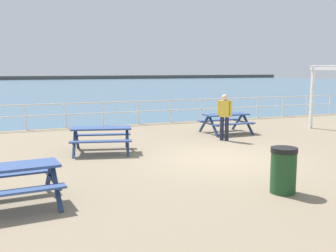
{
  "coord_description": "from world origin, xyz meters",
  "views": [
    {
      "loc": [
        -5.44,
        -9.65,
        2.53
      ],
      "look_at": [
        -1.01,
        1.46,
        0.8
      ],
      "focal_mm": 42.03,
      "sensor_mm": 36.0,
      "label": 1
    }
  ],
  "objects": [
    {
      "name": "ground_plane",
      "position": [
        0.0,
        0.0,
        -0.1
      ],
      "size": [
        30.0,
        24.0,
        0.2
      ],
      "primitive_type": "cube",
      "color": "gray"
    },
    {
      "name": "sea_band",
      "position": [
        0.0,
        52.75,
        0.0
      ],
      "size": [
        142.0,
        90.0,
        0.01
      ],
      "primitive_type": "cube",
      "color": "#476B84",
      "rests_on": "ground"
    },
    {
      "name": "litter_bin",
      "position": [
        -0.33,
        -3.24,
        0.48
      ],
      "size": [
        0.55,
        0.55,
        0.95
      ],
      "color": "#1E4723",
      "rests_on": "ground"
    },
    {
      "name": "picnic_table_near_left",
      "position": [
        -2.94,
        2.11,
        0.58
      ],
      "size": [
        2.11,
        1.9,
        0.8
      ],
      "rotation": [
        0.0,
        0.0,
        -0.25
      ],
      "color": "#334C84",
      "rests_on": "ground"
    },
    {
      "name": "picnic_table_near_right",
      "position": [
        -5.57,
        -2.04,
        0.58
      ],
      "size": [
        1.93,
        1.68,
        0.8
      ],
      "rotation": [
        0.0,
        0.0,
        0.09
      ],
      "color": "#334C84",
      "rests_on": "ground"
    },
    {
      "name": "picnic_table_mid_centre",
      "position": [
        2.45,
        3.9,
        0.58
      ],
      "size": [
        1.83,
        1.57,
        0.8
      ],
      "rotation": [
        0.0,
        0.0,
        0.02
      ],
      "color": "#334C84",
      "rests_on": "ground"
    },
    {
      "name": "seaward_railing",
      "position": [
        0.0,
        7.75,
        0.74
      ],
      "size": [
        23.07,
        0.07,
        1.08
      ],
      "color": "white",
      "rests_on": "ground"
    },
    {
      "name": "visitor",
      "position": [
        1.58,
        2.5,
        0.95
      ],
      "size": [
        0.41,
        0.39,
        1.66
      ],
      "rotation": [
        0.0,
        0.0,
        3.96
      ],
      "color": "#1E2338",
      "rests_on": "ground"
    },
    {
      "name": "distant_shoreline",
      "position": [
        0.0,
        95.75,
        0.0
      ],
      "size": [
        142.0,
        6.0,
        1.8
      ],
      "primitive_type": "cube",
      "color": "#4C4C47",
      "rests_on": "ground"
    }
  ]
}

